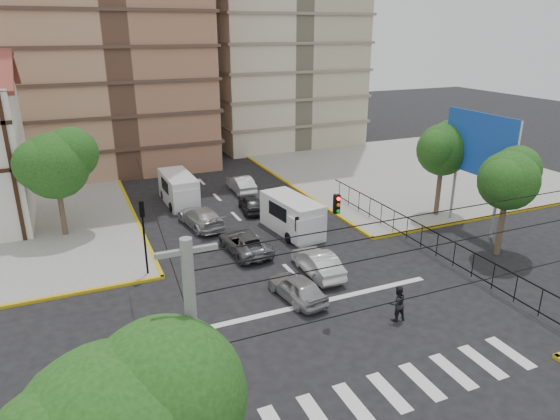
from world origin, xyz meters
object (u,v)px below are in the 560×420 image
van_right_lane (294,217)px  car_white_front_right (318,263)px  van_left_lane (179,190)px  pedestrian_crosswalk (397,303)px  car_silver_front_left (297,288)px  traffic_light_nw (143,226)px

van_right_lane → car_white_front_right: (-1.33, -6.16, -0.49)m
van_left_lane → pedestrian_crosswalk: size_ratio=2.97×
car_silver_front_left → pedestrian_crosswalk: (3.58, -3.74, 0.24)m
van_left_lane → traffic_light_nw: bearing=-112.7°
traffic_light_nw → van_right_lane: 10.87m
car_white_front_right → van_right_lane: bearing=-101.1°
traffic_light_nw → van_right_lane: bearing=13.2°
traffic_light_nw → car_silver_front_left: bearing=-40.8°
van_right_lane → car_white_front_right: bearing=-109.4°
traffic_light_nw → pedestrian_crosswalk: bearing=-42.8°
car_white_front_right → van_left_lane: bearing=-72.4°
van_right_lane → pedestrian_crosswalk: size_ratio=3.10×
car_silver_front_left → pedestrian_crosswalk: 5.18m
van_left_lane → pedestrian_crosswalk: van_left_lane is taller
traffic_light_nw → van_right_lane: (10.42, 2.44, -1.91)m
pedestrian_crosswalk → car_silver_front_left: bearing=-44.0°
traffic_light_nw → car_silver_front_left: (6.78, -5.85, -2.43)m
traffic_light_nw → pedestrian_crosswalk: traffic_light_nw is taller
pedestrian_crosswalk → car_white_front_right: bearing=-75.6°
van_left_lane → van_right_lane: bearing=-58.6°
van_right_lane → car_silver_front_left: size_ratio=1.44×
van_right_lane → pedestrian_crosswalk: van_right_lane is taller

